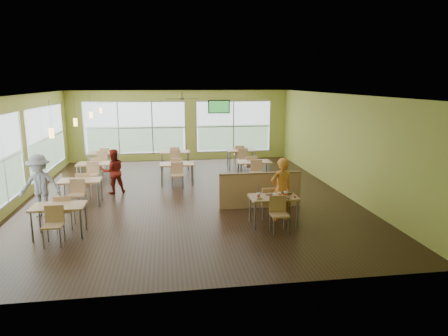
% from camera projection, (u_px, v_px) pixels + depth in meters
% --- Properties ---
extents(room, '(12.00, 12.04, 3.20)m').
position_uv_depth(room, '(187.00, 146.00, 12.52)').
color(room, black).
rests_on(room, ground).
extents(window_bays, '(9.24, 10.24, 2.38)m').
position_uv_depth(window_bays, '(113.00, 138.00, 15.14)').
color(window_bays, white).
rests_on(window_bays, room).
extents(main_table, '(1.22, 1.52, 0.87)m').
position_uv_depth(main_table, '(273.00, 201.00, 10.11)').
color(main_table, tan).
rests_on(main_table, floor).
extents(half_wall_divider, '(2.40, 0.14, 1.04)m').
position_uv_depth(half_wall_divider, '(260.00, 190.00, 11.53)').
color(half_wall_divider, tan).
rests_on(half_wall_divider, floor).
extents(dining_tables, '(6.92, 8.72, 0.87)m').
position_uv_depth(dining_tables, '(156.00, 166.00, 14.23)').
color(dining_tables, tan).
rests_on(dining_tables, floor).
extents(pendant_lights, '(0.11, 7.31, 0.86)m').
position_uv_depth(pendant_lights, '(83.00, 118.00, 12.53)').
color(pendant_lights, '#2D2119').
rests_on(pendant_lights, ceiling).
extents(ceiling_fan, '(1.25, 1.25, 0.29)m').
position_uv_depth(ceiling_fan, '(182.00, 99.00, 15.13)').
color(ceiling_fan, '#2D2119').
rests_on(ceiling_fan, ceiling).
extents(tv_backwall, '(1.00, 0.07, 0.60)m').
position_uv_depth(tv_backwall, '(219.00, 107.00, 18.29)').
color(tv_backwall, black).
rests_on(tv_backwall, wall_back).
extents(man_plaid, '(0.70, 0.55, 1.68)m').
position_uv_depth(man_plaid, '(281.00, 189.00, 10.39)').
color(man_plaid, '#F6591B').
rests_on(man_plaid, floor).
extents(patron_maroon, '(0.85, 0.75, 1.46)m').
position_uv_depth(patron_maroon, '(114.00, 171.00, 12.97)').
color(patron_maroon, maroon).
rests_on(patron_maroon, floor).
extents(patron_grey, '(1.15, 0.72, 1.70)m').
position_uv_depth(patron_grey, '(40.00, 186.00, 10.73)').
color(patron_grey, slate).
rests_on(patron_grey, floor).
extents(cup_blue, '(0.10, 0.10, 0.36)m').
position_uv_depth(cup_blue, '(258.00, 195.00, 9.90)').
color(cup_blue, white).
rests_on(cup_blue, main_table).
extents(cup_yellow, '(0.10, 0.10, 0.36)m').
position_uv_depth(cup_yellow, '(274.00, 196.00, 9.87)').
color(cup_yellow, white).
rests_on(cup_yellow, main_table).
extents(cup_red_near, '(0.09, 0.09, 0.33)m').
position_uv_depth(cup_red_near, '(279.00, 194.00, 10.00)').
color(cup_red_near, white).
rests_on(cup_red_near, main_table).
extents(cup_red_far, '(0.10, 0.10, 0.36)m').
position_uv_depth(cup_red_far, '(286.00, 194.00, 10.05)').
color(cup_red_far, white).
rests_on(cup_red_far, main_table).
extents(food_basket, '(0.26, 0.26, 0.06)m').
position_uv_depth(food_basket, '(287.00, 193.00, 10.27)').
color(food_basket, black).
rests_on(food_basket, main_table).
extents(ketchup_cup, '(0.06, 0.06, 0.03)m').
position_uv_depth(ketchup_cup, '(295.00, 197.00, 9.98)').
color(ketchup_cup, '#AD091B').
rests_on(ketchup_cup, main_table).
extents(wrapper_left, '(0.18, 0.18, 0.04)m').
position_uv_depth(wrapper_left, '(259.00, 198.00, 9.84)').
color(wrapper_left, olive).
rests_on(wrapper_left, main_table).
extents(wrapper_mid, '(0.25, 0.23, 0.05)m').
position_uv_depth(wrapper_mid, '(270.00, 194.00, 10.20)').
color(wrapper_mid, olive).
rests_on(wrapper_mid, main_table).
extents(wrapper_right, '(0.17, 0.16, 0.04)m').
position_uv_depth(wrapper_right, '(287.00, 198.00, 9.88)').
color(wrapper_right, olive).
rests_on(wrapper_right, main_table).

